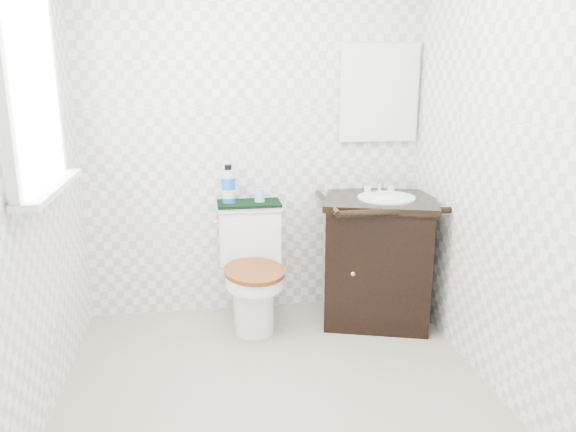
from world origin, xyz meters
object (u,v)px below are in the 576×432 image
object	(u,v)px
toilet	(252,273)
mouthwash_bottle	(229,185)
cup	(260,195)
trash_bin	(254,305)
vanity	(378,256)

from	to	relation	value
toilet	mouthwash_bottle	bearing A→B (deg)	133.70
toilet	cup	size ratio (longest dim) A/B	9.20
trash_bin	vanity	bearing A→B (deg)	0.41
toilet	vanity	distance (m)	0.82
cup	mouthwash_bottle	bearing A→B (deg)	178.29
toilet	trash_bin	xyz separation A→B (m)	(0.00, -0.07, -0.19)
mouthwash_bottle	toilet	bearing A→B (deg)	-46.30
toilet	vanity	xyz separation A→B (m)	(0.81, -0.07, 0.10)
toilet	vanity	world-z (taller)	vanity
trash_bin	mouthwash_bottle	size ratio (longest dim) A/B	1.17
mouthwash_bottle	cup	world-z (taller)	mouthwash_bottle
mouthwash_bottle	trash_bin	bearing A→B (deg)	-57.43
mouthwash_bottle	cup	xyz separation A→B (m)	(0.20, -0.01, -0.07)
mouthwash_bottle	cup	size ratio (longest dim) A/B	2.95
toilet	trash_bin	distance (m)	0.20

